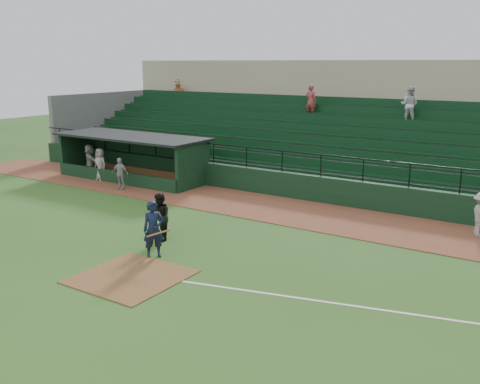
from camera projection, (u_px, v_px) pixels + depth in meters
The scene contains 11 objects.
ground at pixel (154, 267), 16.76m from camera, with size 90.00×90.00×0.00m, color #2C541B.
warning_track at pixel (277, 209), 23.27m from camera, with size 40.00×4.00×0.03m, color brown.
home_plate_dirt at pixel (131, 277), 15.94m from camera, with size 3.00×3.00×0.03m, color brown.
foul_line at pixel (422, 316), 13.50m from camera, with size 18.00×0.09×0.01m, color white.
stadium_structure at pixel (352, 135), 29.62m from camera, with size 38.00×13.08×6.40m.
dugout at pixel (137, 154), 29.40m from camera, with size 8.90×3.20×2.42m.
batter_at_plate at pixel (154, 229), 17.37m from camera, with size 1.19×0.83×1.90m.
umpire at pixel (160, 217), 19.03m from camera, with size 0.85×0.66×1.75m, color black.
dugout_player_a at pixel (120, 173), 26.73m from camera, with size 0.94×0.39×1.60m, color #ACA7A1.
dugout_player_b at pixel (100, 164), 28.74m from camera, with size 0.85×0.56×1.75m, color #9E9894.
dugout_player_c at pixel (90, 160), 29.91m from camera, with size 1.65×0.53×1.78m, color #ADA8A2.
Camera 1 is at (10.86, -11.69, 6.26)m, focal length 39.83 mm.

